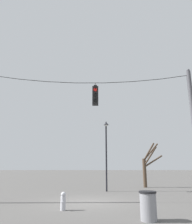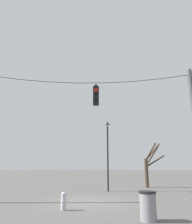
{
  "view_description": "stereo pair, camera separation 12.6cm",
  "coord_description": "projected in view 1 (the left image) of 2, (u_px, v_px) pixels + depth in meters",
  "views": [
    {
      "loc": [
        0.38,
        -12.27,
        1.83
      ],
      "look_at": [
        0.34,
        -0.31,
        4.81
      ],
      "focal_mm": 35.0,
      "sensor_mm": 36.0,
      "label": 1
    },
    {
      "loc": [
        0.51,
        -12.27,
        1.83
      ],
      "look_at": [
        0.34,
        -0.31,
        4.81
      ],
      "focal_mm": 35.0,
      "sensor_mm": 36.0,
      "label": 2
    }
  ],
  "objects": [
    {
      "name": "ground_plane",
      "position": [
        90.0,
        202.0,
        11.47
      ],
      "size": [
        200.0,
        200.0,
        0.0
      ],
      "primitive_type": "plane",
      "color": "#565451"
    },
    {
      "name": "span_wire",
      "position": [
        90.0,
        80.0,
        12.79
      ],
      "size": [
        11.7,
        0.03,
        0.51
      ],
      "color": "black"
    },
    {
      "name": "traffic_light_near_right_pole",
      "position": [
        96.0,
        96.0,
        12.55
      ],
      "size": [
        0.34,
        0.46,
        1.34
      ],
      "color": "black"
    },
    {
      "name": "street_lamp",
      "position": [
        107.0,
        144.0,
        17.0
      ],
      "size": [
        0.39,
        0.69,
        5.26
      ],
      "color": "black",
      "rests_on": "ground_plane"
    },
    {
      "name": "bare_tree",
      "position": [
        148.0,
        166.0,
        19.8
      ],
      "size": [
        1.96,
        1.39,
        3.93
      ],
      "color": "#423326",
      "rests_on": "ground_plane"
    },
    {
      "name": "fire_hydrant",
      "position": [
        64.0,
        201.0,
        9.39
      ],
      "size": [
        0.22,
        0.3,
        0.75
      ],
      "color": "silver",
      "rests_on": "ground_plane"
    },
    {
      "name": "trash_bin",
      "position": [
        149.0,
        206.0,
        7.61
      ],
      "size": [
        0.61,
        0.61,
        0.97
      ],
      "color": "gray",
      "rests_on": "ground_plane"
    }
  ]
}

